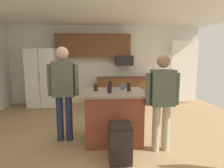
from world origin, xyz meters
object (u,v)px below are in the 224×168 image
at_px(kitchen_island, 113,116).
at_px(mug_blue_stoneware, 123,87).
at_px(refrigerator, 43,78).
at_px(glass_stout_tall, 129,87).
at_px(glass_pilsner, 111,85).
at_px(microwave_over_range, 124,61).
at_px(trash_bin, 120,143).
at_px(person_guest_left, 162,97).
at_px(person_elder_center, 63,87).
at_px(tumbler_amber, 110,88).
at_px(glass_short_whisky, 96,88).
at_px(mug_ceramic_white, 109,88).

bearing_deg(kitchen_island, mug_blue_stoneware, 42.62).
height_order(refrigerator, glass_stout_tall, refrigerator).
relative_size(glass_stout_tall, glass_pilsner, 0.94).
height_order(refrigerator, microwave_over_range, refrigerator).
xyz_separation_m(glass_pilsner, trash_bin, (0.08, -0.97, -0.74)).
distance_m(person_guest_left, glass_pilsner, 1.06).
relative_size(person_guest_left, glass_pilsner, 9.89).
bearing_deg(person_elder_center, glass_stout_tall, 1.47).
height_order(kitchen_island, tumbler_amber, tumbler_amber).
distance_m(kitchen_island, person_elder_center, 1.07).
xyz_separation_m(glass_stout_tall, trash_bin, (-0.25, -0.74, -0.73)).
xyz_separation_m(microwave_over_range, person_guest_left, (0.19, -3.20, -0.51)).
height_order(glass_stout_tall, glass_short_whisky, glass_stout_tall).
relative_size(person_elder_center, mug_ceramic_white, 14.80).
distance_m(mug_blue_stoneware, trash_bin, 1.17).
distance_m(person_elder_center, glass_stout_tall, 1.21).
bearing_deg(person_elder_center, kitchen_island, 0.00).
bearing_deg(mug_ceramic_white, refrigerator, 127.20).
bearing_deg(mug_blue_stoneware, tumbler_amber, -130.77).
bearing_deg(person_guest_left, kitchen_island, -0.00).
bearing_deg(tumbler_amber, mug_ceramic_white, 90.02).
relative_size(kitchen_island, trash_bin, 1.89).
distance_m(glass_short_whisky, glass_pilsner, 0.34).
distance_m(refrigerator, kitchen_island, 3.35).
bearing_deg(person_elder_center, tumbler_amber, -9.53).
xyz_separation_m(person_elder_center, mug_ceramic_white, (0.84, 0.01, -0.03)).
bearing_deg(mug_blue_stoneware, microwave_over_range, 81.45).
xyz_separation_m(glass_stout_tall, glass_short_whisky, (-0.61, 0.05, -0.01)).
bearing_deg(trash_bin, glass_pilsner, 94.50).
distance_m(microwave_over_range, mug_blue_stoneware, 2.64).
height_order(person_elder_center, mug_blue_stoneware, person_elder_center).
xyz_separation_m(kitchen_island, mug_ceramic_white, (-0.08, 0.09, 0.52)).
relative_size(mug_ceramic_white, tumbler_amber, 0.71).
xyz_separation_m(microwave_over_range, glass_stout_tall, (-0.30, -2.75, -0.42)).
height_order(refrigerator, mug_blue_stoneware, refrigerator).
height_order(person_elder_center, glass_pilsner, person_elder_center).
bearing_deg(mug_blue_stoneware, mug_ceramic_white, -161.16).
height_order(microwave_over_range, mug_ceramic_white, microwave_over_range).
bearing_deg(mug_ceramic_white, person_elder_center, -179.59).
bearing_deg(kitchen_island, trash_bin, -86.60).
distance_m(glass_stout_tall, trash_bin, 1.07).
xyz_separation_m(kitchen_island, person_elder_center, (-0.92, 0.08, 0.55)).
bearing_deg(microwave_over_range, glass_short_whisky, -108.57).
bearing_deg(glass_short_whisky, tumbler_amber, -37.93).
height_order(person_elder_center, mug_ceramic_white, person_elder_center).
xyz_separation_m(person_elder_center, tumbler_amber, (0.84, -0.22, 0.01)).
xyz_separation_m(glass_short_whisky, trash_bin, (0.37, -0.79, -0.72)).
bearing_deg(refrigerator, glass_short_whisky, -56.82).
distance_m(person_guest_left, glass_stout_tall, 0.66).
bearing_deg(mug_blue_stoneware, person_elder_center, -174.87).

